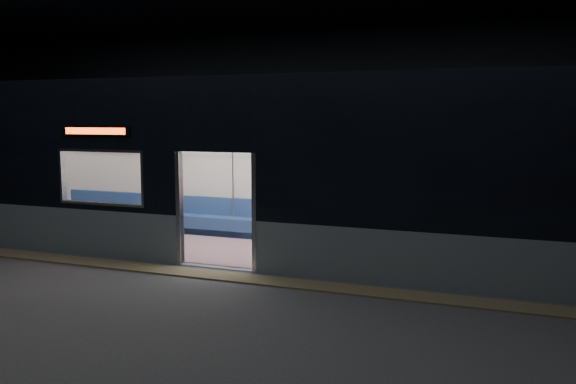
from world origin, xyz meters
The scene contains 7 objects.
station_floor centered at (0.00, 0.00, -0.01)m, with size 24.00×14.00×0.01m, color #47494C.
station_envelope centered at (0.00, 0.00, 3.66)m, with size 24.00×14.00×5.00m.
tactile_strip centered at (0.00, 0.55, 0.01)m, with size 22.80×0.50×0.03m, color #8C7F59.
metro_car centered at (0.00, 2.54, 1.85)m, with size 18.00×3.04×3.35m.
passenger centered at (0.88, 3.55, 0.82)m, with size 0.41×0.72×1.41m.
handbag centered at (0.87, 3.31, 0.69)m, with size 0.28×0.24×0.14m, color black.
transit_map centered at (3.28, 3.85, 1.49)m, with size 1.05×0.03×0.68m, color white.
Camera 1 is at (4.95, -8.27, 2.66)m, focal length 38.00 mm.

